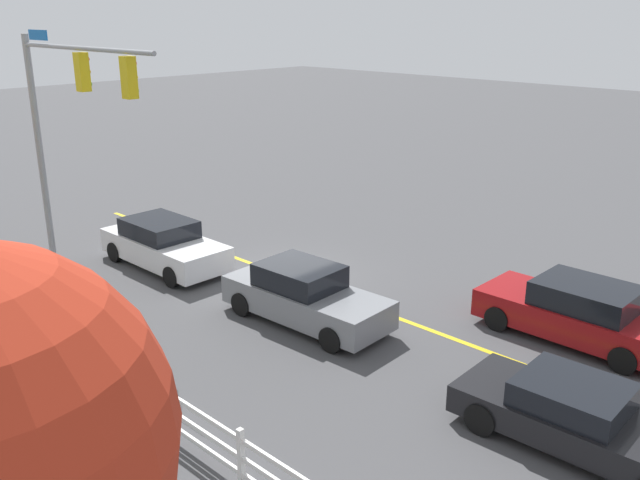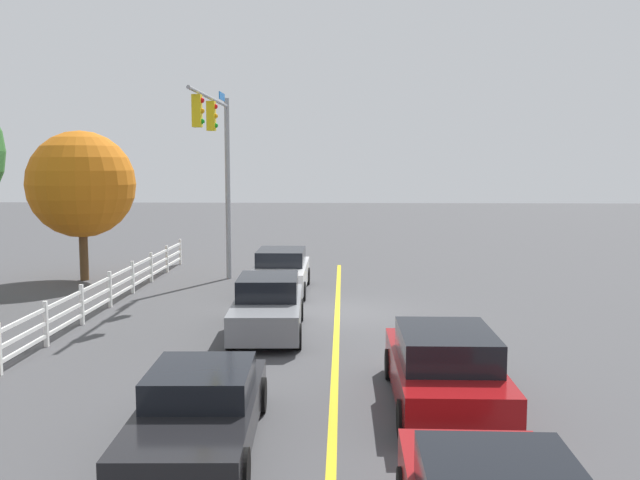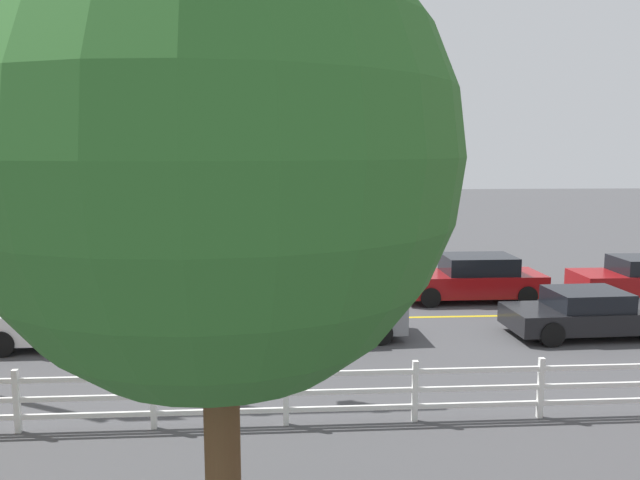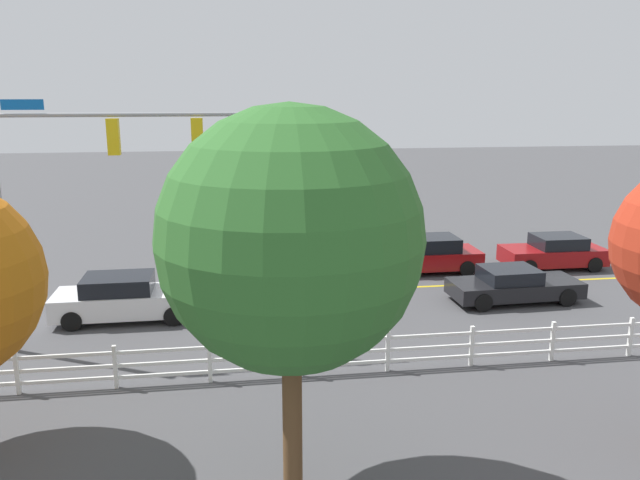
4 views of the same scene
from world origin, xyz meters
name	(u,v)px [view 4 (image 4 of 4)]	position (x,y,z in m)	size (l,w,h in m)	color
ground_plane	(230,295)	(0.00, 0.00, 0.00)	(120.00, 120.00, 0.00)	#444447
lane_center_stripe	(336,290)	(-4.00, 0.00, 0.00)	(28.00, 0.16, 0.01)	gold
signal_assembly	(75,178)	(4.16, 4.35, 5.02)	(6.75, 0.38, 7.18)	gray
car_0	(125,298)	(3.44, 2.04, 0.72)	(4.64, 1.94, 1.50)	silver
car_1	(425,255)	(-8.12, -2.06, 0.72)	(4.62, 1.99, 1.50)	maroon
car_2	(513,285)	(-10.09, 2.13, 0.60)	(4.71, 2.04, 1.25)	black
car_3	(554,252)	(-13.73, -1.83, 0.69)	(4.26, 1.96, 1.42)	maroon
car_4	(307,288)	(-2.64, 1.84, 0.72)	(4.65, 2.01, 1.52)	slate
white_rail_fence	(345,353)	(-3.00, 7.20, 0.60)	(26.10, 0.10, 1.15)	white
tree_2	(290,240)	(-1.12, 12.08, 4.88)	(4.65, 4.65, 7.22)	brown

